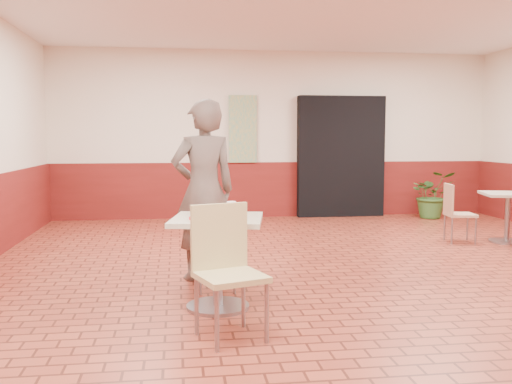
{
  "coord_description": "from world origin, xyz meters",
  "views": [
    {
      "loc": [
        -1.77,
        -5.26,
        1.47
      ],
      "look_at": [
        -1.04,
        0.02,
        0.95
      ],
      "focal_mm": 40.0,
      "sensor_mm": 36.0,
      "label": 1
    }
  ],
  "objects": [
    {
      "name": "potted_plant",
      "position": [
        2.77,
        4.4,
        0.43
      ],
      "size": [
        0.87,
        0.79,
        0.85
      ],
      "primitive_type": "imported",
      "rotation": [
        0.0,
        0.0,
        -0.18
      ],
      "color": "#305D25",
      "rests_on": "ground"
    },
    {
      "name": "chair_main_front",
      "position": [
        -1.42,
        -1.16,
        0.54
      ],
      "size": [
        0.57,
        0.57,
        0.97
      ],
      "rotation": [
        0.0,
        0.0,
        0.33
      ],
      "color": "tan",
      "rests_on": "ground"
    },
    {
      "name": "room_shell",
      "position": [
        0.0,
        0.0,
        1.5
      ],
      "size": [
        8.01,
        10.01,
        3.01
      ],
      "color": "maroon",
      "rests_on": "ground"
    },
    {
      "name": "corridor_doorway",
      "position": [
        1.2,
        4.88,
        1.1
      ],
      "size": [
        1.6,
        0.22,
        2.2
      ],
      "primitive_type": "cube",
      "color": "black",
      "rests_on": "ground"
    },
    {
      "name": "promo_poster",
      "position": [
        -0.6,
        4.94,
        1.6
      ],
      "size": [
        0.5,
        0.03,
        1.2
      ],
      "primitive_type": "cube",
      "color": "gray",
      "rests_on": "wainscot_band"
    },
    {
      "name": "chair_main_back",
      "position": [
        -1.41,
        0.03,
        0.45
      ],
      "size": [
        0.38,
        0.38,
        0.81
      ],
      "rotation": [
        0.0,
        0.0,
        3.13
      ],
      "color": "tan",
      "rests_on": "ground"
    },
    {
      "name": "main_table",
      "position": [
        -1.44,
        -0.48,
        0.53
      ],
      "size": [
        0.75,
        0.75,
        0.79
      ],
      "rotation": [
        0.0,
        0.0,
        -0.18
      ],
      "color": "beige",
      "rests_on": "ground"
    },
    {
      "name": "paper_cup",
      "position": [
        -1.31,
        -0.41,
        0.87
      ],
      "size": [
        0.08,
        0.08,
        0.1
      ],
      "rotation": [
        0.0,
        0.0,
        0.26
      ],
      "color": "white",
      "rests_on": "serving_tray"
    },
    {
      "name": "serving_tray",
      "position": [
        -1.44,
        -0.48,
        0.8
      ],
      "size": [
        0.43,
        0.33,
        0.03
      ],
      "rotation": [
        0.0,
        0.0,
        -0.17
      ],
      "color": "red",
      "rests_on": "main_table"
    },
    {
      "name": "customer",
      "position": [
        -1.51,
        0.56,
        0.92
      ],
      "size": [
        0.76,
        0.59,
        1.84
      ],
      "primitive_type": "imported",
      "rotation": [
        0.0,
        0.0,
        3.38
      ],
      "color": "brown",
      "rests_on": "ground"
    },
    {
      "name": "chair_second_left",
      "position": [
        2.05,
        2.14,
        0.45
      ],
      "size": [
        0.43,
        0.43,
        0.81
      ],
      "rotation": [
        0.0,
        0.0,
        1.42
      ],
      "color": "tan",
      "rests_on": "ground"
    },
    {
      "name": "ring_donut",
      "position": [
        -1.55,
        -0.41,
        0.83
      ],
      "size": [
        0.13,
        0.13,
        0.03
      ],
      "primitive_type": "torus",
      "rotation": [
        0.0,
        0.0,
        0.33
      ],
      "color": "#F5CF59",
      "rests_on": "serving_tray"
    },
    {
      "name": "long_john_donut",
      "position": [
        -1.4,
        -0.56,
        0.84
      ],
      "size": [
        0.15,
        0.09,
        0.04
      ],
      "rotation": [
        0.0,
        0.0,
        0.17
      ],
      "color": "#E18341",
      "rests_on": "serving_tray"
    },
    {
      "name": "second_table",
      "position": [
        2.77,
        2.03,
        0.47
      ],
      "size": [
        0.66,
        0.66,
        0.69
      ],
      "rotation": [
        0.0,
        0.0,
        -0.24
      ],
      "color": "#BBAF97",
      "rests_on": "ground"
    },
    {
      "name": "wainscot_band",
      "position": [
        0.0,
        0.0,
        0.5
      ],
      "size": [
        8.0,
        10.0,
        1.0
      ],
      "color": "maroon",
      "rests_on": "ground"
    }
  ]
}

